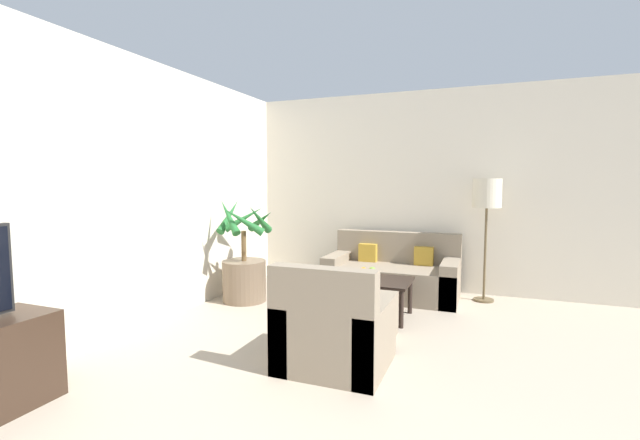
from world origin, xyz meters
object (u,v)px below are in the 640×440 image
object	(u,v)px
coffee_table	(368,283)
armchair	(334,333)
floor_lamp	(487,198)
ottoman	(363,315)
apple_green	(372,270)
apple_red	(368,272)
fruit_bowl	(368,277)
potted_palm	(244,269)
sofa_loveseat	(392,276)
orange_fruit	(363,271)

from	to	relation	value
coffee_table	armchair	world-z (taller)	armchair
floor_lamp	ottoman	size ratio (longest dim) A/B	2.56
coffee_table	apple_green	size ratio (longest dim) A/B	11.48
floor_lamp	apple_red	world-z (taller)	floor_lamp
apple_red	coffee_table	bearing A→B (deg)	104.03
fruit_bowl	apple_green	bearing A→B (deg)	51.81
apple_red	potted_palm	bearing A→B (deg)	175.86
fruit_bowl	coffee_table	bearing A→B (deg)	103.80
fruit_bowl	sofa_loveseat	bearing A→B (deg)	85.94
apple_red	orange_fruit	size ratio (longest dim) A/B	0.99
coffee_table	orange_fruit	world-z (taller)	orange_fruit
potted_palm	floor_lamp	distance (m)	3.10
sofa_loveseat	floor_lamp	xyz separation A→B (m)	(1.11, 0.18, 1.01)
apple_red	apple_green	bearing A→B (deg)	70.42
floor_lamp	apple_red	distance (m)	1.84
floor_lamp	orange_fruit	world-z (taller)	floor_lamp
floor_lamp	fruit_bowl	bearing A→B (deg)	-135.50
potted_palm	armchair	size ratio (longest dim) A/B	1.51
coffee_table	apple_red	bearing A→B (deg)	-75.97
potted_palm	sofa_loveseat	xyz separation A→B (m)	(1.66, 0.90, -0.13)
apple_green	ottoman	size ratio (longest dim) A/B	0.14
armchair	ottoman	xyz separation A→B (m)	(0.03, 0.74, -0.07)
fruit_bowl	apple_red	size ratio (longest dim) A/B	2.92
apple_green	apple_red	bearing A→B (deg)	-109.58
floor_lamp	apple_red	bearing A→B (deg)	-134.46
floor_lamp	apple_green	size ratio (longest dim) A/B	18.62
coffee_table	ottoman	size ratio (longest dim) A/B	1.58
ottoman	sofa_loveseat	bearing A→B (deg)	91.65
apple_red	armchair	size ratio (longest dim) A/B	0.09
apple_green	ottoman	bearing A→B (deg)	-83.20
floor_lamp	coffee_table	size ratio (longest dim) A/B	1.62
apple_red	sofa_loveseat	bearing A→B (deg)	86.57
floor_lamp	coffee_table	world-z (taller)	floor_lamp
floor_lamp	ottoman	bearing A→B (deg)	-121.29
floor_lamp	armchair	world-z (taller)	floor_lamp
potted_palm	apple_green	distance (m)	1.63
potted_palm	apple_red	world-z (taller)	potted_palm
sofa_loveseat	orange_fruit	world-z (taller)	sofa_loveseat
fruit_bowl	orange_fruit	xyz separation A→B (m)	(-0.05, 0.02, 0.07)
coffee_table	armchair	bearing A→B (deg)	-85.93
sofa_loveseat	apple_green	xyz separation A→B (m)	(-0.03, -0.93, 0.24)
fruit_bowl	armchair	bearing A→B (deg)	-86.31
floor_lamp	orange_fruit	distance (m)	1.84
fruit_bowl	apple_green	size ratio (longest dim) A/B	2.70
potted_palm	apple_red	distance (m)	1.61
potted_palm	sofa_loveseat	world-z (taller)	potted_palm
floor_lamp	apple_red	xyz separation A→B (m)	(-1.17, -1.19, -0.77)
coffee_table	orange_fruit	distance (m)	0.15
potted_palm	orange_fruit	distance (m)	1.54
apple_red	orange_fruit	distance (m)	0.09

